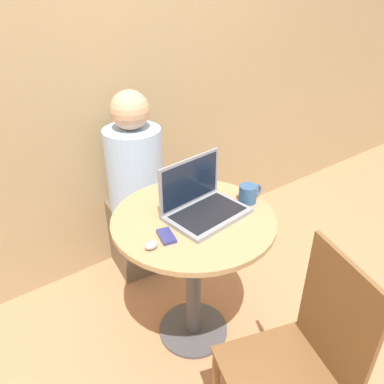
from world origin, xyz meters
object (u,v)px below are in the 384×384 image
laptop (202,203)px  person_seated (134,199)px  chair_empty (299,365)px  cell_phone (166,236)px

laptop → person_seated: bearing=90.2°
laptop → chair_empty: laptop is taller
laptop → chair_empty: size_ratio=0.42×
chair_empty → person_seated: (0.07, 1.38, 0.03)m
cell_phone → chair_empty: (0.17, -0.62, -0.29)m
laptop → chair_empty: 0.77m
chair_empty → person_seated: 1.38m
person_seated → cell_phone: bearing=-107.4°
cell_phone → person_seated: (0.24, 0.76, -0.26)m
cell_phone → laptop: bearing=15.1°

